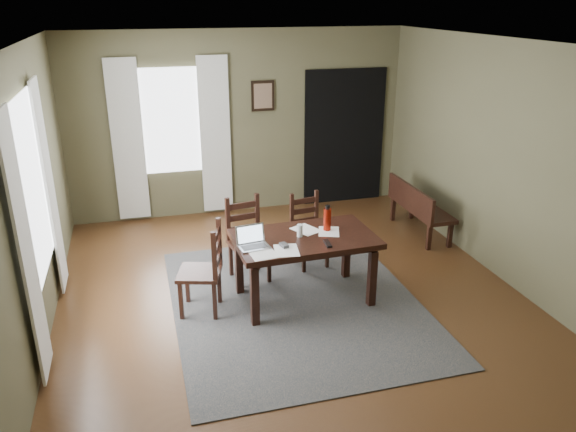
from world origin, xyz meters
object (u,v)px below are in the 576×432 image
object	(u,v)px
dining_table	(305,244)
water_bottle	(327,219)
chair_end	(204,270)
laptop	(252,241)
chair_back_left	(247,240)
chair_back_right	(308,231)
bench	(417,205)

from	to	relation	value
dining_table	water_bottle	bearing A→B (deg)	17.14
chair_end	laptop	world-z (taller)	chair_end
chair_back_left	laptop	size ratio (longest dim) A/B	2.94
chair_back_right	laptop	world-z (taller)	laptop
laptop	water_bottle	xyz separation A→B (m)	(0.87, 0.19, 0.08)
chair_end	laptop	bearing A→B (deg)	92.54
chair_back_left	water_bottle	size ratio (longest dim) A/B	3.40
bench	laptop	xyz separation A→B (m)	(-2.62, -1.44, 0.38)
chair_end	bench	bearing A→B (deg)	129.52
laptop	water_bottle	size ratio (longest dim) A/B	1.16
dining_table	chair_end	size ratio (longest dim) A/B	1.55
chair_back_right	water_bottle	size ratio (longest dim) A/B	3.12
chair_back_left	dining_table	bearing A→B (deg)	-63.29
laptop	bench	bearing A→B (deg)	20.94
chair_back_left	laptop	distance (m)	0.83
chair_end	laptop	distance (m)	0.60
dining_table	chair_end	bearing A→B (deg)	176.23
water_bottle	laptop	bearing A→B (deg)	-167.52
dining_table	chair_end	distance (m)	1.08
bench	chair_end	bearing A→B (deg)	113.01
chair_end	bench	size ratio (longest dim) A/B	0.77
chair_end	chair_back_right	xyz separation A→B (m)	(1.37, 0.80, -0.04)
laptop	chair_end	bearing A→B (deg)	158.19
chair_end	bench	world-z (taller)	chair_end
dining_table	chair_back_right	world-z (taller)	chair_back_right
dining_table	laptop	distance (m)	0.61
chair_end	water_bottle	distance (m)	1.41
chair_back_right	laptop	distance (m)	1.33
bench	laptop	size ratio (longest dim) A/B	3.83
chair_back_right	bench	xyz separation A→B (m)	(1.74, 0.52, -0.01)
chair_end	water_bottle	world-z (taller)	water_bottle
dining_table	water_bottle	distance (m)	0.37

